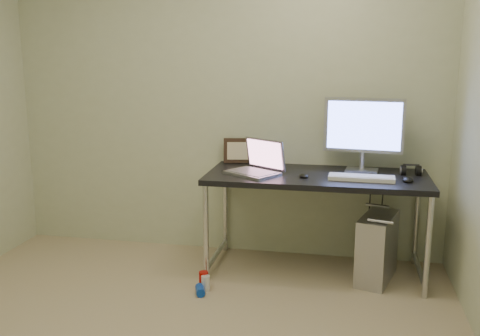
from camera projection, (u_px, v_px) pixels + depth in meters
name	position (u px, v px, depth m)	size (l,w,h in m)	color
wall_back	(224.00, 100.00, 4.26)	(3.50, 0.02, 2.50)	beige
desk	(317.00, 185.00, 3.89)	(1.59, 0.70, 0.75)	black
tower_computer	(377.00, 248.00, 3.84)	(0.32, 0.50, 0.51)	#ADADB2
cable_a	(369.00, 212.00, 4.16)	(0.01, 0.01, 0.70)	black
cable_b	(381.00, 216.00, 4.13)	(0.01, 0.01, 0.72)	black
can_red	(204.00, 280.00, 3.74)	(0.06, 0.06, 0.12)	#B10B05
can_white	(206.00, 283.00, 3.69)	(0.06, 0.06, 0.11)	silver
can_blue	(200.00, 290.00, 3.64)	(0.06, 0.06, 0.11)	#1041BE
laptop	(257.00, 165.00, 3.91)	(0.46, 0.44, 0.25)	#B3B3BA
monitor	(364.00, 129.00, 3.92)	(0.58, 0.19, 0.54)	#B3B3BA
keyboard	(361.00, 178.00, 3.71)	(0.45, 0.15, 0.03)	white
mouse_right	(408.00, 179.00, 3.66)	(0.07, 0.12, 0.04)	black
mouse_left	(304.00, 175.00, 3.79)	(0.06, 0.10, 0.03)	black
headphones	(411.00, 171.00, 3.87)	(0.14, 0.09, 0.10)	black
picture_frame	(239.00, 151.00, 4.27)	(0.25, 0.03, 0.20)	black
webcam	(269.00, 152.00, 4.22)	(0.05, 0.04, 0.13)	silver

